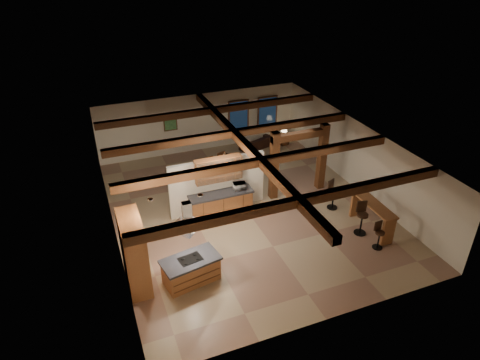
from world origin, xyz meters
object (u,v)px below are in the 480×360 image
at_px(sofa, 257,142).
at_px(bar_counter, 372,212).
at_px(kitchen_island, 191,270).
at_px(dining_table, 217,177).

bearing_deg(sofa, bar_counter, 78.03).
xyz_separation_m(sofa, bar_counter, (1.04, -8.00, 0.48)).
relative_size(kitchen_island, bar_counter, 0.89).
xyz_separation_m(dining_table, sofa, (3.14, 2.81, -0.05)).
height_order(dining_table, sofa, dining_table).
height_order(kitchen_island, dining_table, kitchen_island).
height_order(dining_table, bar_counter, bar_counter).
relative_size(dining_table, bar_counter, 0.87).
bearing_deg(kitchen_island, dining_table, 63.71).
bearing_deg(sofa, dining_table, 22.41).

